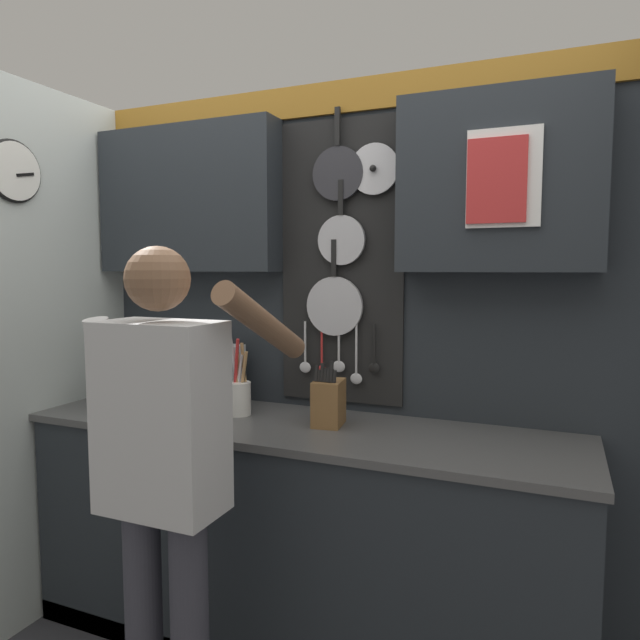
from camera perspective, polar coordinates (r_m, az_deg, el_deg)
base_cabinet_counter at (r=2.49m, az=-2.46°, el=-20.76°), size 2.24×0.62×0.93m
back_wall_unit at (r=2.50m, az=0.05°, el=3.32°), size 2.81×0.23×2.34m
side_wall at (r=2.68m, az=-29.24°, el=-3.42°), size 0.07×1.60×2.34m
microwave at (r=2.64m, az=-14.35°, el=-5.57°), size 0.52×0.38×0.28m
knife_block at (r=2.29m, az=0.86°, el=-8.18°), size 0.13×0.16×0.26m
utensil_crock at (r=2.47m, az=-8.10°, el=-7.35°), size 0.10×0.10×0.35m
person at (r=1.90m, az=-15.30°, el=-13.13°), size 0.54×0.61×1.62m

